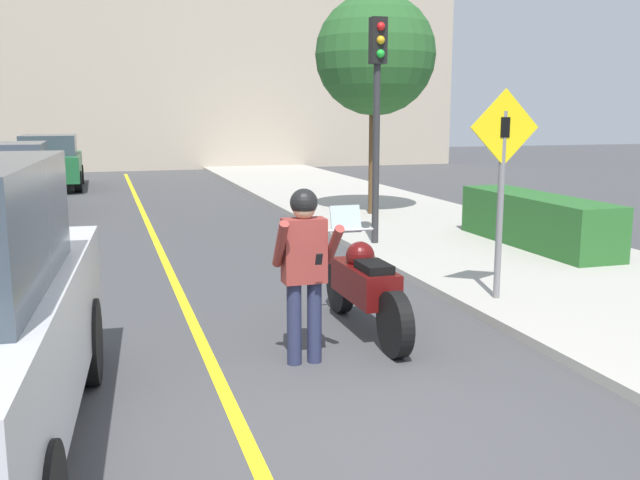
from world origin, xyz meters
TOP-DOWN VIEW (x-y plane):
  - ground_plane at (0.00, 0.00)m, footprint 80.00×80.00m
  - sidewalk_curb at (4.80, 4.00)m, footprint 4.40×44.00m
  - road_center_line at (-0.60, 6.00)m, footprint 0.12×36.00m
  - building_backdrop at (0.00, 26.00)m, footprint 28.00×1.20m
  - motorcycle at (1.16, 2.44)m, footprint 0.62×2.33m
  - person_biker at (0.26, 1.67)m, footprint 0.59×0.46m
  - crossing_sign at (3.09, 2.93)m, footprint 0.91×0.08m
  - traffic_light at (3.04, 6.89)m, footprint 0.26×0.30m
  - hedge_row at (5.60, 5.87)m, footprint 0.90×3.59m
  - street_tree at (4.36, 10.35)m, footprint 2.64×2.64m
  - parked_car_grey at (-3.53, 13.28)m, footprint 1.88×4.20m
  - parked_car_green at (-3.00, 19.13)m, footprint 1.88×4.20m

SIDE VIEW (x-z plane):
  - ground_plane at x=0.00m, z-range 0.00..0.00m
  - road_center_line at x=-0.60m, z-range 0.00..0.01m
  - sidewalk_curb at x=4.80m, z-range 0.00..0.11m
  - motorcycle at x=1.16m, z-range -0.14..1.17m
  - hedge_row at x=5.60m, z-range 0.11..0.97m
  - parked_car_grey at x=-3.53m, z-range 0.02..1.70m
  - parked_car_green at x=-3.00m, z-range 0.02..1.70m
  - person_biker at x=0.26m, z-range 0.18..1.87m
  - crossing_sign at x=3.09m, z-range 0.37..2.91m
  - traffic_light at x=3.04m, z-range 0.85..4.67m
  - street_tree at x=4.36m, z-range 1.18..6.00m
  - building_backdrop at x=0.00m, z-range 0.00..9.31m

